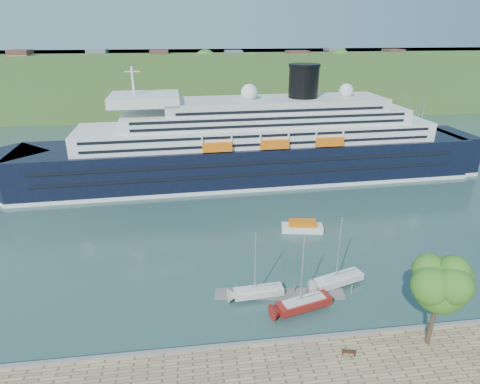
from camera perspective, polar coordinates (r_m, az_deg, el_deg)
name	(u,v)px	position (r m, az deg, el deg)	size (l,w,h in m)	color
ground	(287,346)	(49.04, 6.74, -20.97)	(400.00, 400.00, 0.00)	#284745
far_hillside	(209,81)	(180.95, -4.37, 15.46)	(400.00, 50.00, 24.00)	#345A24
quay_coping	(288,340)	(48.12, 6.87, -20.13)	(220.00, 0.50, 0.30)	slate
cruise_ship	(249,125)	(91.98, 1.29, 9.54)	(116.99, 17.04, 26.27)	black
park_bench	(349,352)	(47.49, 15.21, -21.05)	(1.50, 0.61, 0.96)	#402112
promenade_tree	(437,299)	(48.56, 26.25, -13.44)	(7.22, 7.22, 11.96)	#2D6119
floating_pontoon	(279,294)	(56.12, 5.64, -14.21)	(17.47, 2.14, 0.39)	slate
sailboat_white_near	(259,267)	(52.87, 2.72, -10.67)	(7.33, 2.04, 9.47)	silver
sailboat_red	(306,276)	(51.03, 9.33, -11.71)	(8.04, 2.23, 10.38)	maroon
sailboat_white_far	(342,254)	(56.61, 14.25, -8.52)	(7.94, 2.21, 10.26)	silver
tender_launch	(302,226)	(71.96, 8.84, -4.80)	(7.29, 2.49, 2.01)	orange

